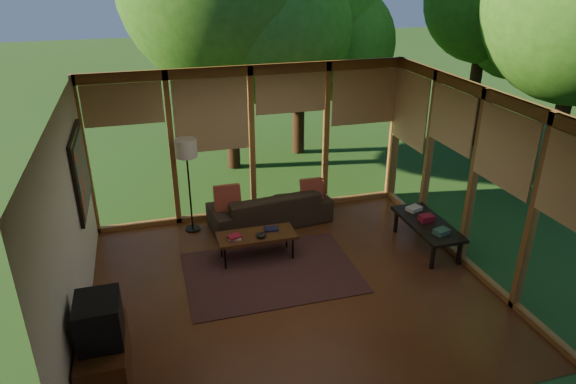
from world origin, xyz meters
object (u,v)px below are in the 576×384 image
object	(u,v)px
floor_lamp	(186,153)
coffee_table	(257,236)
media_cabinet	(105,362)
side_console	(427,225)
television	(99,320)
sofa	(270,208)

from	to	relation	value
floor_lamp	coffee_table	size ratio (longest dim) A/B	1.38
media_cabinet	side_console	bearing A→B (deg)	18.98
floor_lamp	side_console	distance (m)	4.06
media_cabinet	television	world-z (taller)	television
coffee_table	media_cabinet	bearing A→B (deg)	-135.91
television	side_console	xyz separation A→B (m)	(4.85, 1.68, -0.44)
coffee_table	side_console	distance (m)	2.74
side_console	floor_lamp	bearing A→B (deg)	155.24
floor_lamp	side_console	xyz separation A→B (m)	(3.57, -1.65, -1.00)
media_cabinet	television	distance (m)	0.55
coffee_table	side_console	bearing A→B (deg)	-8.88
floor_lamp	coffee_table	distance (m)	1.81
floor_lamp	side_console	world-z (taller)	floor_lamp
sofa	media_cabinet	xyz separation A→B (m)	(-2.65, -3.19, -0.01)
sofa	television	xyz separation A→B (m)	(-2.63, -3.19, 0.54)
floor_lamp	media_cabinet	bearing A→B (deg)	-111.37
sofa	television	bearing A→B (deg)	43.91
floor_lamp	television	bearing A→B (deg)	-111.07
side_console	coffee_table	bearing A→B (deg)	171.12
television	coffee_table	distance (m)	3.04
media_cabinet	coffee_table	bearing A→B (deg)	44.09
sofa	side_console	distance (m)	2.69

